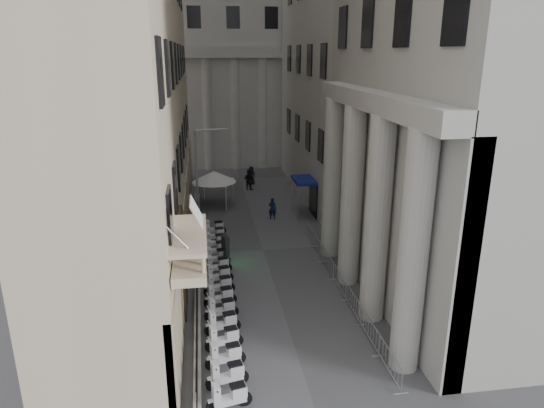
{
  "coord_description": "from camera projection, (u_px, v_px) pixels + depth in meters",
  "views": [
    {
      "loc": [
        -3.7,
        -10.44,
        12.63
      ],
      "look_at": [
        0.01,
        15.09,
        4.5
      ],
      "focal_mm": 32.0,
      "sensor_mm": 36.0,
      "label": 1
    }
  ],
  "objects": [
    {
      "name": "far_building",
      "position": [
        230.0,
        30.0,
        54.96
      ],
      "size": [
        22.0,
        10.0,
        30.0
      ],
      "primitive_type": "cube",
      "color": "#B6B3AC",
      "rests_on": "ground"
    },
    {
      "name": "iron_fence",
      "position": [
        198.0,
        261.0,
        30.56
      ],
      "size": [
        0.3,
        28.0,
        1.4
      ],
      "primitive_type": null,
      "color": "black",
      "rests_on": "ground"
    },
    {
      "name": "blue_awning",
      "position": [
        303.0,
        215.0,
        39.27
      ],
      "size": [
        1.6,
        3.0,
        3.0
      ],
      "primitive_type": null,
      "color": "navy",
      "rests_on": "ground"
    },
    {
      "name": "flag",
      "position": [
        206.0,
        401.0,
        18.33
      ],
      "size": [
        1.0,
        1.4,
        8.2
      ],
      "primitive_type": null,
      "color": "#9E0C11",
      "rests_on": "ground"
    },
    {
      "name": "scooter_1",
      "position": [
        228.0,
        386.0,
        19.13
      ],
      "size": [
        1.49,
        0.84,
        1.5
      ],
      "primitive_type": null,
      "rotation": [
        0.0,
        0.0,
        1.78
      ],
      "color": "silver",
      "rests_on": "ground"
    },
    {
      "name": "scooter_2",
      "position": [
        226.0,
        366.0,
        20.35
      ],
      "size": [
        1.49,
        0.84,
        1.5
      ],
      "primitive_type": null,
      "rotation": [
        0.0,
        0.0,
        1.78
      ],
      "color": "silver",
      "rests_on": "ground"
    },
    {
      "name": "scooter_3",
      "position": [
        225.0,
        349.0,
        21.56
      ],
      "size": [
        1.49,
        0.84,
        1.5
      ],
      "primitive_type": null,
      "rotation": [
        0.0,
        0.0,
        1.78
      ],
      "color": "silver",
      "rests_on": "ground"
    },
    {
      "name": "scooter_4",
      "position": [
        223.0,
        333.0,
        22.78
      ],
      "size": [
        1.49,
        0.84,
        1.5
      ],
      "primitive_type": null,
      "rotation": [
        0.0,
        0.0,
        1.78
      ],
      "color": "silver",
      "rests_on": "ground"
    },
    {
      "name": "scooter_5",
      "position": [
        222.0,
        319.0,
        23.99
      ],
      "size": [
        1.49,
        0.84,
        1.5
      ],
      "primitive_type": null,
      "rotation": [
        0.0,
        0.0,
        1.78
      ],
      "color": "silver",
      "rests_on": "ground"
    },
    {
      "name": "scooter_6",
      "position": [
        221.0,
        306.0,
        25.2
      ],
      "size": [
        1.49,
        0.84,
        1.5
      ],
      "primitive_type": null,
      "rotation": [
        0.0,
        0.0,
        1.78
      ],
      "color": "silver",
      "rests_on": "ground"
    },
    {
      "name": "scooter_7",
      "position": [
        220.0,
        294.0,
        26.42
      ],
      "size": [
        1.49,
        0.84,
        1.5
      ],
      "primitive_type": null,
      "rotation": [
        0.0,
        0.0,
        1.78
      ],
      "color": "silver",
      "rests_on": "ground"
    },
    {
      "name": "scooter_8",
      "position": [
        219.0,
        283.0,
        27.63
      ],
      "size": [
        1.49,
        0.84,
        1.5
      ],
      "primitive_type": null,
      "rotation": [
        0.0,
        0.0,
        1.78
      ],
      "color": "silver",
      "rests_on": "ground"
    },
    {
      "name": "scooter_9",
      "position": [
        218.0,
        274.0,
        28.85
      ],
      "size": [
        1.49,
        0.84,
        1.5
      ],
      "primitive_type": null,
      "rotation": [
        0.0,
        0.0,
        1.78
      ],
      "color": "silver",
      "rests_on": "ground"
    },
    {
      "name": "scooter_10",
      "position": [
        217.0,
        265.0,
        30.06
      ],
      "size": [
        1.49,
        0.84,
        1.5
      ],
      "primitive_type": null,
      "rotation": [
        0.0,
        0.0,
        1.78
      ],
      "color": "silver",
      "rests_on": "ground"
    },
    {
      "name": "scooter_11",
      "position": [
        217.0,
        256.0,
        31.27
      ],
      "size": [
        1.49,
        0.84,
        1.5
      ],
      "primitive_type": null,
      "rotation": [
        0.0,
        0.0,
        1.78
      ],
      "color": "silver",
      "rests_on": "ground"
    },
    {
      "name": "scooter_12",
      "position": [
        216.0,
        249.0,
        32.49
      ],
      "size": [
        1.49,
        0.84,
        1.5
      ],
      "primitive_type": null,
      "rotation": [
        0.0,
        0.0,
        1.78
      ],
      "color": "silver",
      "rests_on": "ground"
    },
    {
      "name": "scooter_13",
      "position": [
        215.0,
        242.0,
        33.7
      ],
      "size": [
        1.49,
        0.84,
        1.5
      ],
      "primitive_type": null,
      "rotation": [
        0.0,
        0.0,
        1.78
      ],
      "color": "silver",
      "rests_on": "ground"
    },
    {
      "name": "scooter_14",
      "position": [
        215.0,
        235.0,
        34.92
      ],
      "size": [
        1.49,
        0.84,
        1.5
      ],
      "primitive_type": null,
      "rotation": [
        0.0,
        0.0,
        1.78
      ],
      "color": "silver",
      "rests_on": "ground"
    },
    {
      "name": "barrier_0",
      "position": [
        389.0,
        375.0,
        19.83
      ],
      "size": [
        0.6,
        2.4,
        1.1
      ],
      "primitive_type": null,
      "color": "#A8AAB0",
      "rests_on": "ground"
    },
    {
      "name": "barrier_1",
      "position": [
        369.0,
        340.0,
        22.19
      ],
      "size": [
        0.6,
        2.4,
        1.1
      ],
      "primitive_type": null,
      "color": "#A8AAB0",
      "rests_on": "ground"
    },
    {
      "name": "barrier_2",
      "position": [
        352.0,
        312.0,
        24.55
      ],
      "size": [
        0.6,
        2.4,
        1.1
      ],
      "primitive_type": null,
      "color": "#A8AAB0",
      "rests_on": "ground"
    },
    {
      "name": "barrier_3",
      "position": [
        339.0,
        290.0,
        26.91
      ],
      "size": [
        0.6,
        2.4,
        1.1
      ],
      "primitive_type": null,
      "color": "#A8AAB0",
      "rests_on": "ground"
    },
    {
      "name": "barrier_4",
      "position": [
        328.0,
        270.0,
        29.27
      ],
      "size": [
        0.6,
        2.4,
        1.1
      ],
      "primitive_type": null,
      "color": "#A8AAB0",
      "rests_on": "ground"
    },
    {
      "name": "barrier_5",
      "position": [
        318.0,
        254.0,
        31.63
      ],
      "size": [
        0.6,
        2.4,
        1.1
      ],
      "primitive_type": null,
      "color": "#A8AAB0",
      "rests_on": "ground"
    },
    {
      "name": "barrier_6",
      "position": [
        310.0,
        240.0,
        33.99
      ],
      "size": [
        0.6,
        2.4,
        1.1
      ],
      "primitive_type": null,
      "color": "#A8AAB0",
      "rests_on": "ground"
    },
    {
      "name": "security_tent",
      "position": [
        210.0,
        176.0,
        41.28
      ],
      "size": [
        3.73,
        3.73,
        3.03
      ],
      "color": "silver",
      "rests_on": "ground"
    },
    {
      "name": "street_lamp",
      "position": [
        200.0,
        172.0,
        34.73
      ],
      "size": [
        2.4,
        0.69,
        7.43
      ],
      "rotation": [
        0.0,
        0.0,
        0.22
      ],
      "color": "#94969C",
      "rests_on": "ground"
    },
    {
      "name": "info_kiosk",
      "position": [
        226.0,
        250.0,
        29.66
      ],
      "size": [
        0.49,
        0.97,
        1.98
      ],
      "rotation": [
        0.0,
        0.0,
        0.23
      ],
      "color": "black",
      "rests_on": "ground"
    },
    {
      "name": "pedestrian_a",
      "position": [
        272.0,
        209.0,
        37.95
      ],
      "size": [
        0.75,
        0.64,
        1.75
      ],
      "primitive_type": "imported",
      "rotation": [
        0.0,
        0.0,
        2.72
      ],
      "color": "black",
      "rests_on": "ground"
    },
    {
      "name": "pedestrian_b",
      "position": [
        249.0,
        179.0,
        46.2
      ],
      "size": [
        1.21,
        1.15,
        1.98
      ],
      "primitive_type": "imported",
      "rotation": [
        0.0,
        0.0,
        2.56
      ],
      "color": "black",
      "rests_on": "ground"
    },
    {
      "name": "pedestrian_c",
      "position": [
        251.0,
        175.0,
        48.0
      ],
      "size": [
        1.02,
        0.81,
        1.83
      ],
      "primitive_type": "imported",
      "rotation": [
        0.0,
        0.0,
        3.43
      ],
      "color": "black",
      "rests_on": "ground"
    }
  ]
}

